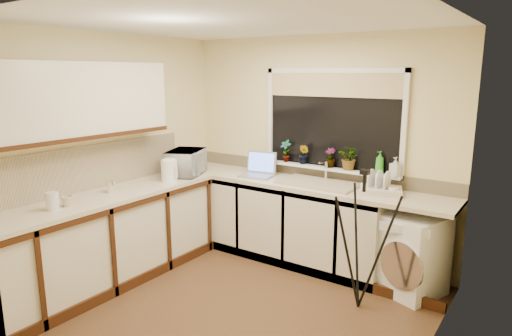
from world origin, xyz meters
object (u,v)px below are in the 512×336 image
object	(u,v)px
laptop	(259,169)
microwave	(186,162)
cup_left	(67,201)
soap_bottle_green	(380,162)
dish_rack	(381,190)
soap_bottle_clear	(395,167)
steel_jar	(111,187)
plant_c	(330,158)
plant_a	(286,151)
cup_back	(393,191)
plant_b	(304,154)
plant_d	(350,158)
washing_machine	(411,254)
tripod	(361,240)
glass_jug	(52,201)
kettle	(169,171)

from	to	relation	value
laptop	microwave	distance (m)	0.84
cup_left	soap_bottle_green	bearing A→B (deg)	47.14
dish_rack	soap_bottle_clear	distance (m)	0.28
steel_jar	plant_c	xyz separation A→B (m)	(1.55, 1.67, 0.20)
plant_a	cup_back	distance (m)	1.35
plant_b	cup_left	distance (m)	2.48
plant_d	microwave	bearing A→B (deg)	-159.18
washing_machine	cup_back	bearing A→B (deg)	-176.72
plant_a	plant_b	bearing A→B (deg)	1.93
dish_rack	cup_back	world-z (taller)	cup_back
tripod	soap_bottle_green	xyz separation A→B (m)	(-0.16, 0.82, 0.54)
glass_jug	cup_left	distance (m)	0.14
glass_jug	plant_d	world-z (taller)	plant_d
laptop	glass_jug	distance (m)	2.21
soap_bottle_green	soap_bottle_clear	distance (m)	0.17
tripod	plant_d	bearing A→B (deg)	113.97
steel_jar	plant_d	distance (m)	2.44
soap_bottle_green	cup_back	distance (m)	0.37
washing_machine	steel_jar	xyz separation A→B (m)	(-2.53, -1.40, 0.58)
tripod	laptop	bearing A→B (deg)	151.64
glass_jug	kettle	bearing A→B (deg)	87.29
cup_back	cup_left	world-z (taller)	cup_left
steel_jar	dish_rack	bearing A→B (deg)	33.92
dish_rack	glass_jug	world-z (taller)	glass_jug
plant_a	cup_back	bearing A→B (deg)	-8.13
soap_bottle_clear	cup_left	world-z (taller)	soap_bottle_clear
laptop	cup_back	size ratio (longest dim) A/B	3.56
dish_rack	plant_d	world-z (taller)	plant_d
plant_a	soap_bottle_green	size ratio (longest dim) A/B	1.11
cup_left	cup_back	bearing A→B (deg)	41.46
tripod	plant_b	xyz separation A→B (m)	(-1.02, 0.82, 0.53)
glass_jug	soap_bottle_green	xyz separation A→B (m)	(2.03, 2.32, 0.19)
washing_machine	glass_jug	bearing A→B (deg)	-119.77
plant_c	plant_d	world-z (taller)	plant_d
kettle	microwave	bearing A→B (deg)	102.00
washing_machine	steel_jar	size ratio (longest dim) A/B	6.52
microwave	plant_c	distance (m)	1.64
laptop	cup_back	world-z (taller)	laptop
washing_machine	laptop	world-z (taller)	laptop
plant_c	plant_a	bearing A→B (deg)	-178.71
washing_machine	plant_d	size ratio (longest dim) A/B	3.03
dish_rack	cup_back	bearing A→B (deg)	-21.27
microwave	steel_jar	bearing A→B (deg)	153.49
plant_c	soap_bottle_green	bearing A→B (deg)	0.31
tripod	microwave	distance (m)	2.25
plant_b	cup_back	bearing A→B (deg)	-10.25
steel_jar	plant_c	world-z (taller)	plant_c
soap_bottle_clear	plant_d	bearing A→B (deg)	177.28
laptop	plant_d	xyz separation A→B (m)	(1.00, 0.22, 0.21)
washing_machine	plant_a	bearing A→B (deg)	-168.92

